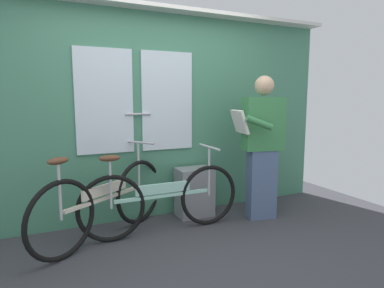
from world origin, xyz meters
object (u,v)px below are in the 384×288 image
object	(u,v)px
trash_bin_by_wall	(194,192)
passenger_reading_newspaper	(262,145)
bicycle_near_door	(105,202)
bicycle_leaning_behind	(162,199)

from	to	relation	value
trash_bin_by_wall	passenger_reading_newspaper	bearing A→B (deg)	-29.65
trash_bin_by_wall	bicycle_near_door	bearing A→B (deg)	-167.71
bicycle_near_door	bicycle_leaning_behind	distance (m)	0.56
bicycle_leaning_behind	passenger_reading_newspaper	size ratio (longest dim) A/B	1.05
bicycle_leaning_behind	passenger_reading_newspaper	xyz separation A→B (m)	(1.17, -0.05, 0.49)
bicycle_near_door	bicycle_leaning_behind	size ratio (longest dim) A/B	0.84
passenger_reading_newspaper	trash_bin_by_wall	bearing A→B (deg)	-17.98
passenger_reading_newspaper	bicycle_leaning_behind	bearing A→B (deg)	9.00
bicycle_leaning_behind	trash_bin_by_wall	world-z (taller)	bicycle_leaning_behind
passenger_reading_newspaper	trash_bin_by_wall	xyz separation A→B (m)	(-0.66, 0.37, -0.57)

